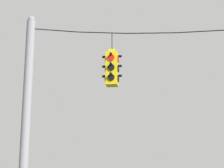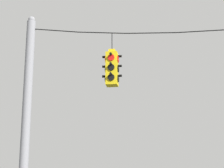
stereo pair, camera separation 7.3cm
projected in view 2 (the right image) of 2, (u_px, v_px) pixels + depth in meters
utility_pole_left at (25, 132)px, 12.75m from camera, size 0.27×0.27×7.33m
span_wire at (202, 27)px, 12.80m from camera, size 10.51×0.03×0.44m
traffic_light_near_left_pole at (112, 69)px, 12.88m from camera, size 0.58×0.58×1.65m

